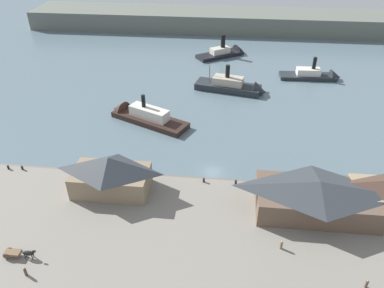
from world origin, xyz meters
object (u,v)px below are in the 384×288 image
(ferry_departing_north, at_px, (140,115))
(mooring_post_west, at_px, (8,167))
(ferry_shed_central_terminal, at_px, (317,196))
(pedestrian_by_tram, at_px, (281,245))
(ferry_approaching_east, at_px, (236,87))
(pedestrian_at_waters_edge, at_px, (25,272))
(pedestrian_walking_east, at_px, (367,284))
(mooring_post_center_east, at_px, (236,182))
(ferry_outer_harbor, at_px, (226,52))
(mooring_post_east, at_px, (22,168))
(ferry_moored_east, at_px, (316,75))
(ferry_shed_west_terminal, at_px, (110,174))
(mooring_post_center_west, at_px, (204,180))
(horse_cart, at_px, (19,253))

(ferry_departing_north, bearing_deg, mooring_post_west, -131.16)
(ferry_shed_central_terminal, relative_size, pedestrian_by_tram, 12.68)
(ferry_shed_central_terminal, bearing_deg, pedestrian_by_tram, -125.43)
(ferry_shed_central_terminal, distance_m, ferry_approaching_east, 55.54)
(pedestrian_at_waters_edge, xyz_separation_m, pedestrian_walking_east, (51.87, 3.32, -0.04))
(pedestrian_at_waters_edge, relative_size, mooring_post_center_east, 1.94)
(ferry_outer_harbor, xyz_separation_m, ferry_departing_north, (-21.81, -52.77, 0.11))
(ferry_departing_north, distance_m, ferry_approaching_east, 32.98)
(pedestrian_at_waters_edge, bearing_deg, pedestrian_by_tram, 13.42)
(mooring_post_east, bearing_deg, ferry_departing_north, 52.71)
(ferry_moored_east, bearing_deg, pedestrian_by_tram, -103.98)
(ferry_shed_west_terminal, height_order, mooring_post_center_east, ferry_shed_west_terminal)
(mooring_post_west, distance_m, ferry_outer_harbor, 91.19)
(pedestrian_by_tram, distance_m, mooring_post_center_west, 21.49)
(horse_cart, bearing_deg, pedestrian_at_waters_edge, -50.51)
(ferry_shed_west_terminal, xyz_separation_m, mooring_post_center_west, (18.06, 4.48, -3.62))
(ferry_shed_west_terminal, height_order, ferry_shed_central_terminal, ferry_shed_west_terminal)
(pedestrian_walking_east, distance_m, mooring_post_center_west, 34.42)
(ferry_shed_west_terminal, distance_m, mooring_post_center_west, 18.96)
(ferry_departing_north, bearing_deg, pedestrian_walking_east, -46.96)
(ferry_shed_west_terminal, xyz_separation_m, ferry_approaching_east, (24.38, 51.67, -3.75))
(ferry_shed_central_terminal, xyz_separation_m, mooring_post_center_west, (-21.25, 6.22, -3.05))
(mooring_post_west, bearing_deg, ferry_approaching_east, 44.02)
(horse_cart, bearing_deg, ferry_departing_north, 79.58)
(pedestrian_walking_east, height_order, mooring_post_east, pedestrian_walking_east)
(ferry_shed_west_terminal, distance_m, ferry_outer_harbor, 86.31)
(ferry_shed_west_terminal, relative_size, horse_cart, 2.74)
(ferry_shed_central_terminal, bearing_deg, mooring_post_center_west, 163.69)
(mooring_post_center_east, bearing_deg, ferry_outer_harbor, 92.99)
(ferry_shed_west_terminal, relative_size, pedestrian_by_tram, 8.64)
(pedestrian_walking_east, relative_size, pedestrian_by_tram, 0.94)
(pedestrian_by_tram, distance_m, ferry_moored_east, 78.66)
(pedestrian_walking_east, height_order, mooring_post_center_west, pedestrian_walking_east)
(pedestrian_by_tram, bearing_deg, mooring_post_west, 164.20)
(ferry_shed_central_terminal, xyz_separation_m, horse_cart, (-49.60, -16.15, -2.57))
(ferry_shed_west_terminal, bearing_deg, mooring_post_center_west, 13.93)
(mooring_post_center_west, xyz_separation_m, ferry_outer_harbor, (2.45, 79.26, -0.44))
(mooring_post_east, bearing_deg, mooring_post_center_west, -0.14)
(ferry_shed_central_terminal, height_order, ferry_moored_east, ferry_shed_central_terminal)
(pedestrian_by_tram, distance_m, mooring_post_east, 56.06)
(mooring_post_east, xyz_separation_m, ferry_approaching_east, (45.78, 47.09, -0.14))
(ferry_shed_west_terminal, relative_size, pedestrian_at_waters_edge, 8.72)
(horse_cart, relative_size, pedestrian_walking_east, 3.34)
(ferry_departing_north, height_order, ferry_approaching_east, ferry_approaching_east)
(mooring_post_center_west, height_order, mooring_post_center_east, same)
(ferry_shed_central_terminal, relative_size, ferry_outer_harbor, 1.14)
(pedestrian_at_waters_edge, relative_size, ferry_moored_east, 0.09)
(mooring_post_west, relative_size, ferry_moored_east, 0.04)
(pedestrian_walking_east, distance_m, ferry_moored_east, 82.82)
(mooring_post_east, bearing_deg, ferry_approaching_east, 45.81)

